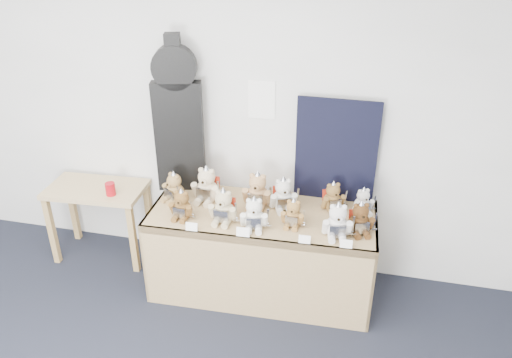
% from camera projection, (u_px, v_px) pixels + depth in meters
% --- Properties ---
extents(room_shell, '(6.00, 6.00, 6.00)m').
position_uv_depth(room_shell, '(261.00, 100.00, 3.79)').
color(room_shell, white).
rests_on(room_shell, floor).
extents(display_table, '(1.73, 0.77, 0.71)m').
position_uv_depth(display_table, '(261.00, 235.00, 3.78)').
color(display_table, '#9A7B4E').
rests_on(display_table, floor).
extents(side_table, '(0.84, 0.50, 0.68)m').
position_uv_depth(side_table, '(98.00, 200.00, 4.25)').
color(side_table, tan).
rests_on(side_table, floor).
extents(guitar_case, '(0.39, 0.20, 1.25)m').
position_uv_depth(guitar_case, '(178.00, 117.00, 3.85)').
color(guitar_case, black).
rests_on(guitar_case, display_table).
extents(navy_board, '(0.62, 0.03, 0.82)m').
position_uv_depth(navy_board, '(336.00, 151.00, 3.77)').
color(navy_board, black).
rests_on(navy_board, display_table).
extents(red_cup, '(0.08, 0.08, 0.11)m').
position_uv_depth(red_cup, '(110.00, 189.00, 4.06)').
color(red_cup, '#A80B15').
rests_on(red_cup, side_table).
extents(teddy_front_far_left, '(0.21, 0.17, 0.25)m').
position_uv_depth(teddy_front_far_left, '(182.00, 206.00, 3.66)').
color(teddy_front_far_left, brown).
rests_on(teddy_front_far_left, display_table).
extents(teddy_front_left, '(0.24, 0.20, 0.29)m').
position_uv_depth(teddy_front_left, '(224.00, 207.00, 3.61)').
color(teddy_front_left, tan).
rests_on(teddy_front_left, display_table).
extents(teddy_front_centre, '(0.23, 0.20, 0.27)m').
position_uv_depth(teddy_front_centre, '(254.00, 215.00, 3.53)').
color(teddy_front_centre, silver).
rests_on(teddy_front_centre, display_table).
extents(teddy_front_right, '(0.19, 0.16, 0.24)m').
position_uv_depth(teddy_front_right, '(293.00, 214.00, 3.57)').
color(teddy_front_right, olive).
rests_on(teddy_front_right, display_table).
extents(teddy_front_far_right, '(0.24, 0.20, 0.29)m').
position_uv_depth(teddy_front_far_right, '(337.00, 222.00, 3.44)').
color(teddy_front_far_right, silver).
rests_on(teddy_front_far_right, display_table).
extents(teddy_front_end, '(0.22, 0.21, 0.27)m').
position_uv_depth(teddy_front_end, '(360.00, 219.00, 3.48)').
color(teddy_front_end, '#4E321A').
rests_on(teddy_front_end, display_table).
extents(teddy_back_left, '(0.26, 0.23, 0.32)m').
position_uv_depth(teddy_back_left, '(207.00, 186.00, 3.88)').
color(teddy_back_left, beige).
rests_on(teddy_back_left, display_table).
extents(teddy_back_centre_left, '(0.25, 0.20, 0.31)m').
position_uv_depth(teddy_back_centre_left, '(257.00, 191.00, 3.80)').
color(teddy_back_centre_left, tan).
rests_on(teddy_back_centre_left, display_table).
extents(teddy_back_centre_right, '(0.24, 0.23, 0.29)m').
position_uv_depth(teddy_back_centre_right, '(283.00, 195.00, 3.77)').
color(teddy_back_centre_right, silver).
rests_on(teddy_back_centre_right, display_table).
extents(teddy_back_right, '(0.21, 0.20, 0.25)m').
position_uv_depth(teddy_back_right, '(333.00, 197.00, 3.77)').
color(teddy_back_right, brown).
rests_on(teddy_back_right, display_table).
extents(teddy_back_end, '(0.19, 0.18, 0.22)m').
position_uv_depth(teddy_back_end, '(363.00, 202.00, 3.73)').
color(teddy_back_end, silver).
rests_on(teddy_back_end, display_table).
extents(teddy_back_far_left, '(0.21, 0.22, 0.27)m').
position_uv_depth(teddy_back_far_left, '(174.00, 188.00, 3.89)').
color(teddy_back_far_left, olive).
rests_on(teddy_back_far_left, display_table).
extents(entry_card_a, '(0.09, 0.02, 0.06)m').
position_uv_depth(entry_card_a, '(192.00, 227.00, 3.53)').
color(entry_card_a, white).
rests_on(entry_card_a, display_table).
extents(entry_card_b, '(0.09, 0.02, 0.07)m').
position_uv_depth(entry_card_b, '(243.00, 232.00, 3.47)').
color(entry_card_b, white).
rests_on(entry_card_b, display_table).
extents(entry_card_c, '(0.08, 0.02, 0.06)m').
position_uv_depth(entry_card_c, '(305.00, 239.00, 3.40)').
color(entry_card_c, white).
rests_on(entry_card_c, display_table).
extents(entry_card_d, '(0.08, 0.02, 0.06)m').
position_uv_depth(entry_card_d, '(346.00, 244.00, 3.35)').
color(entry_card_d, white).
rests_on(entry_card_d, display_table).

